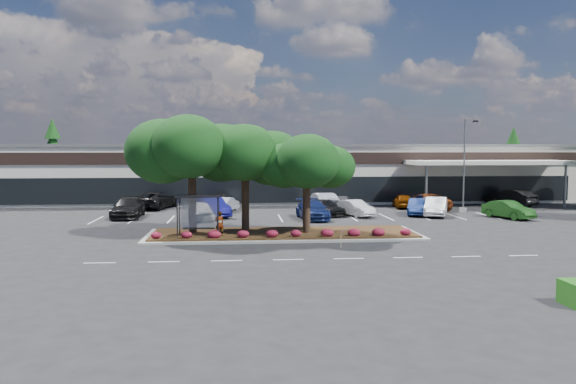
{
  "coord_description": "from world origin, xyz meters",
  "views": [
    {
      "loc": [
        -4.97,
        -32.76,
        5.78
      ],
      "look_at": [
        -1.34,
        8.13,
        2.6
      ],
      "focal_mm": 35.0,
      "sensor_mm": 36.0,
      "label": 1
    }
  ],
  "objects": [
    {
      "name": "car_6",
      "position": [
        10.61,
        14.69,
        0.71
      ],
      "size": [
        2.96,
        4.59,
        1.43
      ],
      "primitive_type": "imported",
      "rotation": [
        0.0,
        0.0,
        -0.37
      ],
      "color": "navy",
      "rests_on": "ground"
    },
    {
      "name": "conifer_north_east",
      "position": [
        34.0,
        44.0,
        4.5
      ],
      "size": [
        3.96,
        3.96,
        9.0
      ],
      "primitive_type": "cone",
      "color": "black",
      "rests_on": "ground"
    },
    {
      "name": "bus_shelter",
      "position": [
        -7.5,
        2.95,
        2.31
      ],
      "size": [
        2.75,
        1.55,
        2.59
      ],
      "color": "black",
      "rests_on": "landscape_island"
    },
    {
      "name": "car_9",
      "position": [
        -12.93,
        22.14,
        0.82
      ],
      "size": [
        4.28,
        6.43,
        1.64
      ],
      "primitive_type": "imported",
      "rotation": [
        0.0,
        0.0,
        2.85
      ],
      "color": "black",
      "rests_on": "ground"
    },
    {
      "name": "shrub_row",
      "position": [
        -2.0,
        1.9,
        0.51
      ],
      "size": [
        17.0,
        0.8,
        0.5
      ],
      "primitive_type": null,
      "color": "maroon",
      "rests_on": "landscape_island"
    },
    {
      "name": "island_tree_west",
      "position": [
        -8.0,
        4.5,
        4.21
      ],
      "size": [
        7.2,
        7.2,
        7.89
      ],
      "primitive_type": null,
      "color": "black",
      "rests_on": "landscape_island"
    },
    {
      "name": "car_5",
      "position": [
        2.52,
        15.14,
        0.67
      ],
      "size": [
        3.57,
        5.01,
        1.35
      ],
      "primitive_type": "imported",
      "rotation": [
        0.0,
        0.0,
        0.41
      ],
      "color": "black",
      "rests_on": "ground"
    },
    {
      "name": "car_16",
      "position": [
        12.88,
        19.38,
        0.75
      ],
      "size": [
        2.62,
        4.68,
        1.51
      ],
      "primitive_type": "imported",
      "rotation": [
        0.0,
        0.0,
        3.34
      ],
      "color": "navy",
      "rests_on": "ground"
    },
    {
      "name": "landscape_island",
      "position": [
        -2.0,
        4.0,
        0.12
      ],
      "size": [
        18.0,
        6.0,
        0.26
      ],
      "color": "gray",
      "rests_on": "ground"
    },
    {
      "name": "car_17",
      "position": [
        22.49,
        21.46,
        0.85
      ],
      "size": [
        3.79,
        5.46,
        1.71
      ],
      "primitive_type": "imported",
      "rotation": [
        0.0,
        0.0,
        3.57
      ],
      "color": "black",
      "rests_on": "ground"
    },
    {
      "name": "lane_markings",
      "position": [
        -0.14,
        10.42,
        0.01
      ],
      "size": [
        33.12,
        20.06,
        0.01
      ],
      "color": "silver",
      "rests_on": "ground"
    },
    {
      "name": "person_waiting",
      "position": [
        -6.18,
        2.73,
        1.04
      ],
      "size": [
        0.67,
        0.55,
        1.56
      ],
      "primitive_type": "imported",
      "rotation": [
        0.0,
        0.0,
        3.49
      ],
      "color": "#594C47",
      "rests_on": "landscape_island"
    },
    {
      "name": "car_8",
      "position": [
        17.28,
        11.58,
        0.74
      ],
      "size": [
        3.11,
        4.74,
        1.48
      ],
      "primitive_type": "imported",
      "rotation": [
        0.0,
        0.0,
        0.38
      ],
      "color": "#184414",
      "rests_on": "ground"
    },
    {
      "name": "light_pole",
      "position": [
        15.53,
        16.4,
        3.71
      ],
      "size": [
        1.43,
        0.5,
        8.46
      ],
      "rotation": [
        0.0,
        0.0,
        -0.06
      ],
      "color": "gray",
      "rests_on": "ground"
    },
    {
      "name": "survey_stake",
      "position": [
        0.95,
        -1.0,
        0.68
      ],
      "size": [
        0.08,
        0.14,
        1.06
      ],
      "color": "tan",
      "rests_on": "ground"
    },
    {
      "name": "car_1",
      "position": [
        -7.24,
        15.11,
        0.83
      ],
      "size": [
        3.59,
        5.34,
        1.67
      ],
      "primitive_type": "imported",
      "rotation": [
        0.0,
        0.0,
        0.4
      ],
      "color": "navy",
      "rests_on": "ground"
    },
    {
      "name": "car_2",
      "position": [
        -8.03,
        13.06,
        0.74
      ],
      "size": [
        2.67,
        4.61,
        1.48
      ],
      "primitive_type": "imported",
      "rotation": [
        0.0,
        0.0,
        0.22
      ],
      "color": "silver",
      "rests_on": "ground"
    },
    {
      "name": "retail_store",
      "position": [
        0.06,
        33.91,
        3.15
      ],
      "size": [
        80.4,
        25.2,
        6.25
      ],
      "color": "silver",
      "rests_on": "ground"
    },
    {
      "name": "car_4",
      "position": [
        4.96,
        14.3,
        0.69
      ],
      "size": [
        3.05,
        4.44,
        1.39
      ],
      "primitive_type": "imported",
      "rotation": [
        0.0,
        0.0,
        0.42
      ],
      "color": "silver",
      "rests_on": "ground"
    },
    {
      "name": "car_13",
      "position": [
        4.42,
        17.97,
        0.73
      ],
      "size": [
        3.33,
        5.39,
        1.46
      ],
      "primitive_type": "imported",
      "rotation": [
        0.0,
        0.0,
        2.87
      ],
      "color": "#4E4F55",
      "rests_on": "ground"
    },
    {
      "name": "car_3",
      "position": [
        1.08,
        12.65,
        0.78
      ],
      "size": [
        2.49,
        5.48,
        1.56
      ],
      "primitive_type": "imported",
      "rotation": [
        0.0,
        0.0,
        0.06
      ],
      "color": "navy",
      "rests_on": "ground"
    },
    {
      "name": "car_12",
      "position": [
        2.75,
        18.27,
        0.86
      ],
      "size": [
        2.55,
        5.43,
        1.72
      ],
      "primitive_type": "imported",
      "rotation": [
        0.0,
        0.0,
        3.28
      ],
      "color": "#A2A7AF",
      "rests_on": "ground"
    },
    {
      "name": "car_7",
      "position": [
        11.95,
        13.87,
        0.81
      ],
      "size": [
        3.48,
        5.17,
        1.61
      ],
      "primitive_type": "imported",
      "rotation": [
        0.0,
        0.0,
        -0.4
      ],
      "color": "silver",
      "rests_on": "ground"
    },
    {
      "name": "island_tree_east",
      "position": [
        -0.5,
        3.7,
        3.51
      ],
      "size": [
        5.8,
        5.8,
        6.5
      ],
      "primitive_type": null,
      "color": "black",
      "rests_on": "landscape_island"
    },
    {
      "name": "car_14",
      "position": [
        11.02,
        20.49,
        0.69
      ],
      "size": [
        2.16,
        4.23,
        1.38
      ],
      "primitive_type": "imported",
      "rotation": [
        0.0,
        0.0,
        3.0
      ],
      "color": "#692D03",
      "rests_on": "ground"
    },
    {
      "name": "car_10",
      "position": [
        -7.14,
        21.76,
        0.72
      ],
      "size": [
        3.56,
        5.38,
        1.45
      ],
      "primitive_type": "imported",
      "rotation": [
        0.0,
        0.0,
        3.48
      ],
      "color": "black",
      "rests_on": "ground"
    },
    {
      "name": "ground",
      "position": [
        0.0,
        0.0,
        0.0
      ],
      "size": [
        160.0,
        160.0,
        0.0
      ],
      "primitive_type": "plane",
      "color": "black",
      "rests_on": "ground"
    },
    {
      "name": "car_0",
      "position": [
        -14.19,
        15.03,
        0.82
      ],
      "size": [
        2.41,
        5.72,
        1.65
      ],
      "primitive_type": "imported",
      "rotation": [
        0.0,
        0.0,
        0.02
      ],
      "color": "black",
      "rests_on": "ground"
    },
    {
      "name": "car_11",
      "position": [
        -6.13,
        18.94,
        0.66
      ],
      "size": [
        2.55,
        4.27,
        1.33
      ],
      "primitive_type": "imported",
      "rotation": [
        0.0,
        0.0,
        2.84
      ],
      "color": "#999DA5",
      "rests_on": "ground"
    },
    {
      "name": "car_15",
      "position": [
        12.69,
        18.81,
        0.77
      ],
      "size": [
        4.05,
        6.04,
        1.54
      ],
      "primitive_type": "imported",
      "rotation": [
        0.0,
        0.0,
        3.43
      ],
      "color": "maroon",
      "rests_on": "ground"
    },
    {
      "name": "conifer_north_west",
      "position": [
        -30.0,
        46.0,
        5.0
      ],
      "size": [
        4.4,
        4.4,
        10.0
      ],
      "primitive_type": "cone",
      "color": "black",
      "rests_on": "ground"
    },
    {
      "name": "island_tree_mid",
      "position": [
        -4.5,
        5.2,
        3.92
      ],
      "size": [
        6.6,
        6.6,
        7.32
      ],
      "primitive_type": null,
      "color": "black",
      "rests_on": "landscape_island"
    }
  ]
}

